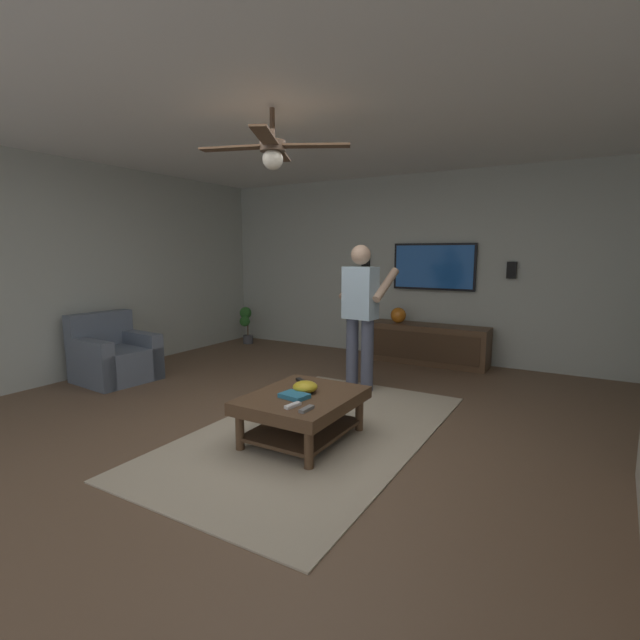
% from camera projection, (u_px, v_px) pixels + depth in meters
% --- Properties ---
extents(ground_plane, '(8.20, 8.20, 0.00)m').
position_uv_depth(ground_plane, '(297.00, 436.00, 3.97)').
color(ground_plane, brown).
extents(wall_back_tv, '(0.10, 6.98, 2.67)m').
position_uv_depth(wall_back_tv, '(426.00, 268.00, 6.74)').
color(wall_back_tv, '#B2B7AD').
rests_on(wall_back_tv, ground).
extents(wall_side_far, '(7.03, 0.10, 2.67)m').
position_uv_depth(wall_side_far, '(54.00, 271.00, 5.50)').
color(wall_side_far, '#B2B7AD').
rests_on(wall_side_far, ground).
extents(ceiling_slab, '(7.03, 6.98, 0.10)m').
position_uv_depth(ceiling_slab, '(294.00, 100.00, 3.58)').
color(ceiling_slab, white).
extents(area_rug, '(3.13, 1.80, 0.01)m').
position_uv_depth(area_rug, '(315.00, 432.00, 4.04)').
color(area_rug, tan).
rests_on(area_rug, ground).
extents(armchair, '(0.87, 0.88, 0.82)m').
position_uv_depth(armchair, '(114.00, 358.00, 5.66)').
color(armchair, slate).
rests_on(armchair, ground).
extents(coffee_table, '(1.00, 0.80, 0.40)m').
position_uv_depth(coffee_table, '(303.00, 406.00, 3.83)').
color(coffee_table, '#513823').
rests_on(coffee_table, ground).
extents(media_console, '(0.45, 1.70, 0.55)m').
position_uv_depth(media_console, '(426.00, 344.00, 6.54)').
color(media_console, '#513823').
rests_on(media_console, ground).
extents(tv, '(0.05, 1.17, 0.66)m').
position_uv_depth(tv, '(434.00, 267.00, 6.59)').
color(tv, black).
extents(person_standing, '(0.58, 0.58, 1.64)m').
position_uv_depth(person_standing, '(361.00, 309.00, 5.19)').
color(person_standing, '#4C5166').
rests_on(person_standing, ground).
extents(potted_plant_short, '(0.27, 0.24, 0.63)m').
position_uv_depth(potted_plant_short, '(246.00, 322.00, 7.92)').
color(potted_plant_short, '#4C4C51').
rests_on(potted_plant_short, ground).
extents(bowl, '(0.21, 0.21, 0.09)m').
position_uv_depth(bowl, '(305.00, 387.00, 3.87)').
color(bowl, gold).
rests_on(bowl, coffee_table).
extents(remote_white, '(0.16, 0.07, 0.02)m').
position_uv_depth(remote_white, '(293.00, 405.00, 3.50)').
color(remote_white, white).
rests_on(remote_white, coffee_table).
extents(remote_black, '(0.12, 0.15, 0.02)m').
position_uv_depth(remote_black, '(301.00, 381.00, 4.17)').
color(remote_black, black).
rests_on(remote_black, coffee_table).
extents(remote_grey, '(0.15, 0.05, 0.02)m').
position_uv_depth(remote_grey, '(307.00, 409.00, 3.42)').
color(remote_grey, slate).
rests_on(remote_grey, coffee_table).
extents(book, '(0.19, 0.24, 0.04)m').
position_uv_depth(book, '(294.00, 396.00, 3.72)').
color(book, teal).
rests_on(book, coffee_table).
extents(vase_round, '(0.22, 0.22, 0.22)m').
position_uv_depth(vase_round, '(398.00, 315.00, 6.67)').
color(vase_round, orange).
rests_on(vase_round, media_console).
extents(wall_speaker_left, '(0.06, 0.12, 0.22)m').
position_uv_depth(wall_speaker_left, '(512.00, 270.00, 6.08)').
color(wall_speaker_left, black).
extents(wall_speaker_right, '(0.06, 0.12, 0.22)m').
position_uv_depth(wall_speaker_right, '(366.00, 261.00, 7.12)').
color(wall_speaker_right, black).
extents(ceiling_fan, '(1.13, 1.15, 0.46)m').
position_uv_depth(ceiling_fan, '(273.00, 150.00, 3.59)').
color(ceiling_fan, '#4C3828').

